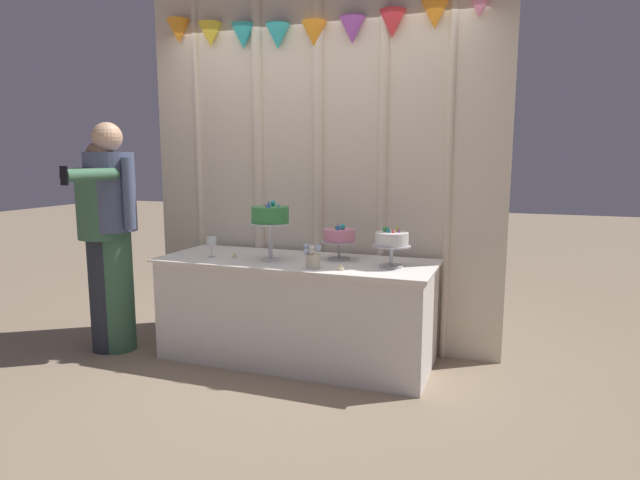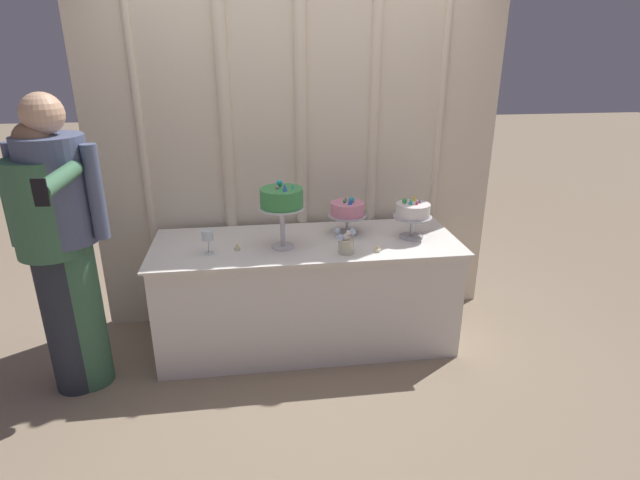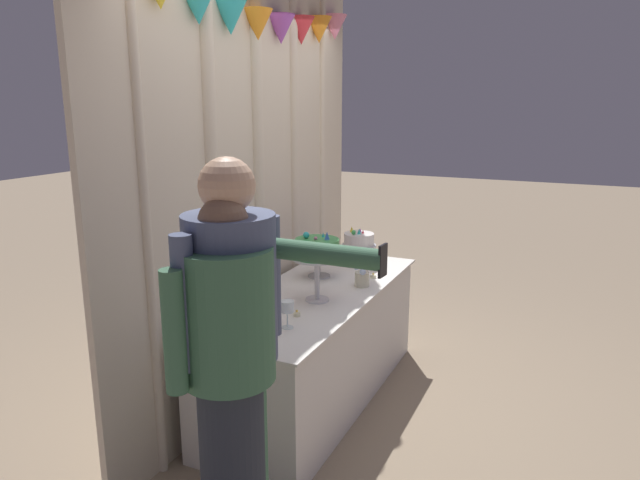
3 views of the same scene
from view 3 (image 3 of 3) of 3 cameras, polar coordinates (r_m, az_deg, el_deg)
ground_plane at (r=4.02m, az=0.96°, el=-15.55°), size 24.00×24.00×0.00m
draped_curtain at (r=3.77m, az=-6.54°, el=7.39°), size 2.89×0.19×2.84m
cake_table at (r=3.88m, az=-0.39°, el=-10.36°), size 2.02×0.75×0.76m
cake_display_leftmost at (r=3.48m, az=-0.30°, el=-1.12°), size 0.30×0.30×0.44m
cake_display_center at (r=4.00m, az=-0.08°, el=-1.37°), size 0.26×0.26×0.27m
cake_display_rightmost at (r=4.32m, az=3.86°, el=-0.11°), size 0.26×0.26×0.28m
wine_glass at (r=3.13m, az=-3.25°, el=-6.69°), size 0.07×0.07×0.15m
flower_vase at (r=3.83m, az=4.19°, el=-3.61°), size 0.13×0.10×0.17m
tealight_far_left at (r=3.32m, az=-2.30°, el=-7.33°), size 0.04×0.04×0.04m
tealight_near_left at (r=4.03m, az=5.27°, el=-3.60°), size 0.04×0.04×0.04m
guest_girl_blue_dress at (r=2.39m, az=-8.81°, el=-13.46°), size 0.51×0.81×1.61m
guest_man_dark_suit at (r=2.41m, az=-8.57°, el=-11.02°), size 0.52×0.45×1.75m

